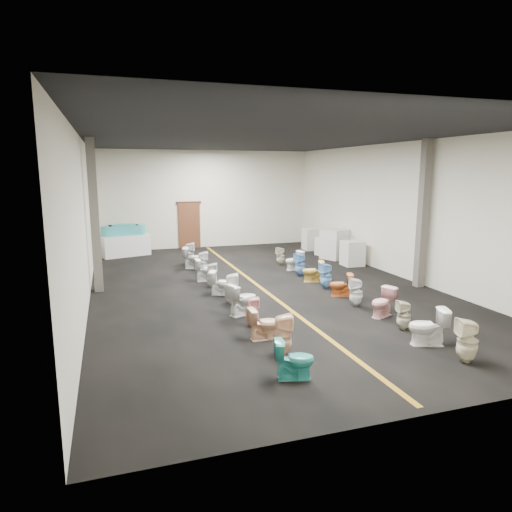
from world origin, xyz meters
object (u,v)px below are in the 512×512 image
object	(u,v)px
toilet_left_1	(282,335)
toilet_left_8	(206,270)
toilet_left_5	(231,288)
toilet_right_6	(326,276)
display_table	(124,245)
toilet_left_11	(189,253)
toilet_left_7	(212,275)
toilet_right_3	(383,302)
toilet_right_4	(356,292)
toilet_left_4	(242,299)
toilet_left_6	(222,283)
toilet_left_10	(194,258)
appliance_crate_d	(311,239)
toilet_right_9	(294,261)
appliance_crate_a	(352,253)
toilet_right_10	(281,256)
toilet_left_9	(202,263)
toilet_left_3	(252,312)
toilet_right_1	(428,327)
toilet_right_2	(404,315)
toilet_right_7	(313,271)
toilet_left_0	(294,359)
appliance_crate_c	(326,246)
toilet_right_0	(467,341)
toilet_right_8	(300,265)
toilet_left_2	(264,323)
appliance_crate_b	(334,244)
toilet_right_5	(341,285)

from	to	relation	value
toilet_left_1	toilet_left_8	size ratio (longest dim) A/B	1.12
toilet_left_5	toilet_right_6	size ratio (longest dim) A/B	1.04
display_table	toilet_left_11	xyz separation A→B (m)	(2.31, -2.68, -0.02)
toilet_left_7	toilet_right_6	distance (m)	3.54
toilet_right_3	toilet_right_4	world-z (taller)	toilet_right_4
toilet_left_4	toilet_left_6	distance (m)	1.97
toilet_left_10	toilet_left_8	bearing A→B (deg)	-160.72
toilet_left_1	toilet_right_3	distance (m)	3.58
toilet_right_3	toilet_right_6	distance (m)	2.92
appliance_crate_d	toilet_left_1	size ratio (longest dim) A/B	1.18
toilet_left_5	toilet_right_9	distance (m)	4.74
appliance_crate_a	toilet_right_10	xyz separation A→B (m)	(-2.57, 0.93, -0.12)
toilet_left_7	toilet_right_3	xyz separation A→B (m)	(3.38, -4.20, -0.01)
display_table	toilet_left_9	distance (m)	5.15
toilet_left_8	toilet_right_9	size ratio (longest dim) A/B	1.08
toilet_left_3	toilet_left_9	size ratio (longest dim) A/B	0.87
toilet_right_9	toilet_left_7	bearing A→B (deg)	-74.99
toilet_left_7	toilet_right_10	xyz separation A→B (m)	(3.25, 2.48, -0.03)
toilet_left_9	toilet_right_1	distance (m)	8.57
appliance_crate_a	toilet_left_1	world-z (taller)	appliance_crate_a
appliance_crate_d	toilet_right_2	bearing A→B (deg)	-103.60
toilet_right_3	toilet_right_7	xyz separation A→B (m)	(-0.10, 3.83, -0.01)
toilet_left_0	toilet_left_10	size ratio (longest dim) A/B	0.88
appliance_crate_d	toilet_left_5	bearing A→B (deg)	-128.36
appliance_crate_c	toilet_left_1	bearing A→B (deg)	-120.85
toilet_left_8	appliance_crate_a	bearing A→B (deg)	-83.31
toilet_left_8	toilet_left_3	bearing A→B (deg)	-179.12
toilet_right_0	toilet_right_8	xyz separation A→B (m)	(-0.11, 7.60, -0.03)
toilet_right_0	toilet_left_10	bearing A→B (deg)	-145.03
toilet_left_1	toilet_right_1	size ratio (longest dim) A/B	1.06
toilet_right_9	toilet_left_9	bearing A→B (deg)	-105.13
toilet_right_4	toilet_left_10	bearing A→B (deg)	-137.80
toilet_left_5	toilet_left_6	xyz separation A→B (m)	(-0.05, 0.92, -0.06)
toilet_right_6	toilet_right_8	world-z (taller)	same
toilet_left_3	toilet_right_1	size ratio (longest dim) A/B	0.88
toilet_left_3	toilet_left_7	world-z (taller)	toilet_left_7
toilet_left_1	toilet_left_2	bearing A→B (deg)	15.45
toilet_left_5	toilet_left_7	bearing A→B (deg)	19.32
appliance_crate_a	toilet_right_0	world-z (taller)	appliance_crate_a
toilet_left_0	display_table	bearing A→B (deg)	24.13
toilet_right_4	toilet_left_0	bearing A→B (deg)	-28.69
toilet_left_6	toilet_left_4	bearing A→B (deg)	-153.51
toilet_left_5	toilet_right_6	bearing A→B (deg)	-62.84
appliance_crate_b	toilet_left_8	distance (m)	6.22
toilet_left_1	toilet_right_6	size ratio (longest dim) A/B	1.05
toilet_left_4	toilet_left_9	distance (m)	4.84
toilet_left_0	toilet_right_5	xyz separation A→B (m)	(3.33, 4.49, -0.02)
toilet_left_1	toilet_right_7	world-z (taller)	toilet_left_1
toilet_left_0	toilet_right_0	size ratio (longest dim) A/B	0.83
toilet_left_0	toilet_left_9	world-z (taller)	toilet_left_9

